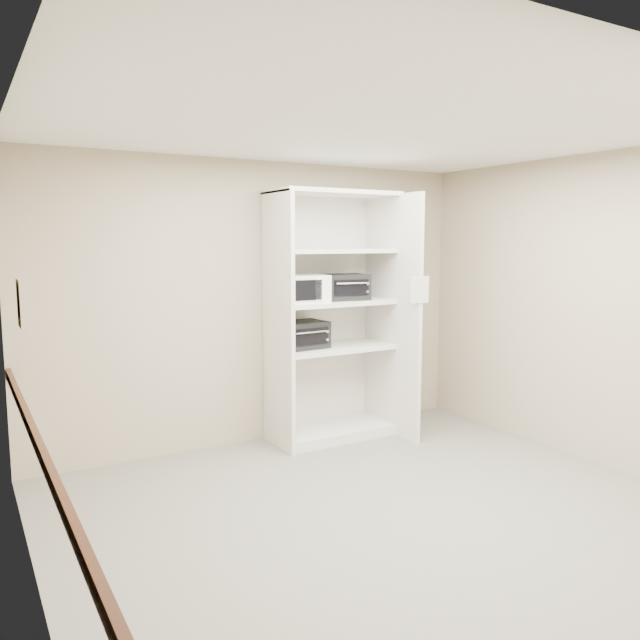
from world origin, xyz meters
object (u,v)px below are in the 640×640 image
microwave (303,289)px  toaster_oven_upper (344,287)px  toaster_oven_lower (301,335)px  shelving_unit (336,324)px

microwave → toaster_oven_upper: 0.48m
toaster_oven_lower → microwave: bearing=-109.0°
microwave → toaster_oven_lower: 0.46m
toaster_oven_upper → microwave: bearing=-169.0°
toaster_oven_lower → toaster_oven_upper: bearing=-10.7°
toaster_oven_upper → toaster_oven_lower: (-0.46, 0.05, -0.45)m
toaster_oven_upper → toaster_oven_lower: size_ratio=0.94×
shelving_unit → microwave: shelving_unit is taller
shelving_unit → toaster_oven_lower: bearing=173.3°
toaster_oven_lower → shelving_unit: bearing=-10.8°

